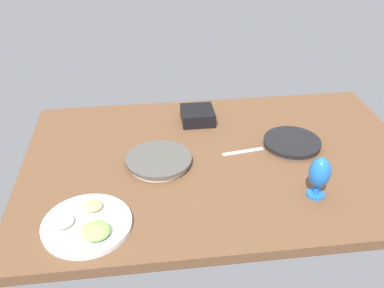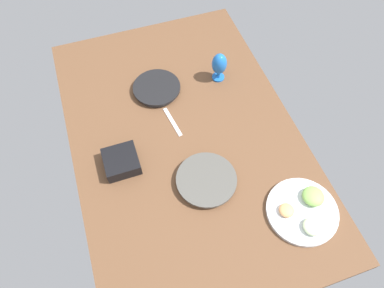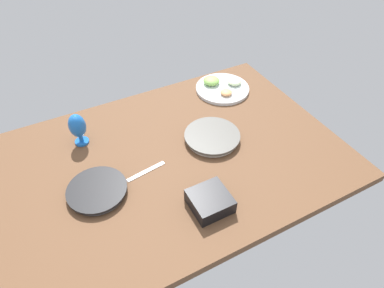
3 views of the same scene
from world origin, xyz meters
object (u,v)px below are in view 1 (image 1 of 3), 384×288
(dinner_plate_left, at_px, (292,143))
(hurricane_glass_blue, at_px, (319,174))
(dinner_plate_right, at_px, (159,161))
(fruit_platter, at_px, (87,224))
(square_bowl_black, at_px, (198,115))

(dinner_plate_left, relative_size, hurricane_glass_blue, 1.49)
(dinner_plate_right, xyz_separation_m, hurricane_glass_blue, (-0.55, 0.26, 0.08))
(dinner_plate_left, bearing_deg, fruit_platter, 25.52)
(hurricane_glass_blue, relative_size, square_bowl_black, 1.09)
(fruit_platter, height_order, square_bowl_black, square_bowl_black)
(dinner_plate_right, bearing_deg, hurricane_glass_blue, 154.15)
(dinner_plate_right, height_order, fruit_platter, fruit_platter)
(fruit_platter, bearing_deg, dinner_plate_left, -154.48)
(hurricane_glass_blue, bearing_deg, square_bowl_black, -59.47)
(hurricane_glass_blue, height_order, square_bowl_black, hurricane_glass_blue)
(dinner_plate_right, distance_m, hurricane_glass_blue, 0.61)
(fruit_platter, height_order, hurricane_glass_blue, hurricane_glass_blue)
(fruit_platter, xyz_separation_m, hurricane_glass_blue, (-0.80, -0.07, 0.08))
(square_bowl_black, bearing_deg, dinner_plate_right, 58.47)
(dinner_plate_left, distance_m, hurricane_glass_blue, 0.34)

